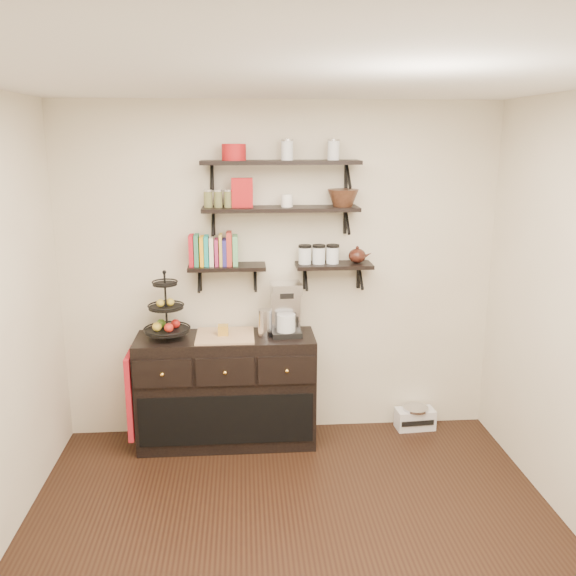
% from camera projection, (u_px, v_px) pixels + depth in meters
% --- Properties ---
extents(floor, '(3.50, 3.50, 0.00)m').
position_uv_depth(floor, '(299.00, 564.00, 3.55)').
color(floor, black).
rests_on(floor, ground).
extents(ceiling, '(3.50, 3.50, 0.02)m').
position_uv_depth(ceiling, '(301.00, 76.00, 2.90)').
color(ceiling, white).
rests_on(ceiling, back_wall).
extents(back_wall, '(3.50, 0.02, 2.70)m').
position_uv_depth(back_wall, '(280.00, 273.00, 4.92)').
color(back_wall, '#ECE5C8').
rests_on(back_wall, ground).
extents(shelf_top, '(1.20, 0.27, 0.23)m').
position_uv_depth(shelf_top, '(281.00, 163.00, 4.58)').
color(shelf_top, black).
rests_on(shelf_top, back_wall).
extents(shelf_mid, '(1.20, 0.27, 0.23)m').
position_uv_depth(shelf_mid, '(281.00, 209.00, 4.66)').
color(shelf_mid, black).
rests_on(shelf_mid, back_wall).
extents(shelf_low_left, '(0.60, 0.25, 0.23)m').
position_uv_depth(shelf_low_left, '(227.00, 268.00, 4.75)').
color(shelf_low_left, black).
rests_on(shelf_low_left, back_wall).
extents(shelf_low_right, '(0.60, 0.25, 0.23)m').
position_uv_depth(shelf_low_right, '(334.00, 266.00, 4.81)').
color(shelf_low_right, black).
rests_on(shelf_low_right, back_wall).
extents(cookbooks, '(0.36, 0.15, 0.26)m').
position_uv_depth(cookbooks, '(215.00, 251.00, 4.71)').
color(cookbooks, red).
rests_on(cookbooks, shelf_low_left).
extents(glass_canisters, '(0.32, 0.10, 0.13)m').
position_uv_depth(glass_canisters, '(319.00, 255.00, 4.78)').
color(glass_canisters, silver).
rests_on(glass_canisters, shelf_low_right).
extents(sideboard, '(1.40, 0.50, 0.92)m').
position_uv_depth(sideboard, '(227.00, 390.00, 4.87)').
color(sideboard, black).
rests_on(sideboard, floor).
extents(fruit_stand, '(0.35, 0.35, 0.51)m').
position_uv_depth(fruit_stand, '(167.00, 316.00, 4.70)').
color(fruit_stand, black).
rests_on(fruit_stand, sideboard).
extents(candle, '(0.08, 0.08, 0.08)m').
position_uv_depth(candle, '(223.00, 330.00, 4.75)').
color(candle, '#AC7E27').
rests_on(candle, sideboard).
extents(coffee_maker, '(0.25, 0.24, 0.43)m').
position_uv_depth(coffee_maker, '(286.00, 310.00, 4.78)').
color(coffee_maker, black).
rests_on(coffee_maker, sideboard).
extents(thermal_carafe, '(0.11, 0.11, 0.22)m').
position_uv_depth(thermal_carafe, '(265.00, 323.00, 4.74)').
color(thermal_carafe, silver).
rests_on(thermal_carafe, sideboard).
extents(apron, '(0.04, 0.29, 0.67)m').
position_uv_depth(apron, '(132.00, 395.00, 4.72)').
color(apron, '#AC1512').
rests_on(apron, sideboard).
extents(radio, '(0.33, 0.23, 0.19)m').
position_uv_depth(radio, '(415.00, 418.00, 5.18)').
color(radio, silver).
rests_on(radio, floor).
extents(recipe_box, '(0.16, 0.06, 0.22)m').
position_uv_depth(recipe_box, '(242.00, 193.00, 4.61)').
color(recipe_box, '#A51215').
rests_on(recipe_box, shelf_mid).
extents(walnut_bowl, '(0.24, 0.24, 0.13)m').
position_uv_depth(walnut_bowl, '(343.00, 198.00, 4.67)').
color(walnut_bowl, black).
rests_on(walnut_bowl, shelf_mid).
extents(ramekins, '(0.09, 0.09, 0.10)m').
position_uv_depth(ramekins, '(287.00, 201.00, 4.65)').
color(ramekins, white).
rests_on(ramekins, shelf_mid).
extents(teapot, '(0.21, 0.18, 0.14)m').
position_uv_depth(teapot, '(357.00, 254.00, 4.80)').
color(teapot, '#32150F').
rests_on(teapot, shelf_low_right).
extents(red_pot, '(0.18, 0.18, 0.12)m').
position_uv_depth(red_pot, '(234.00, 152.00, 4.53)').
color(red_pot, '#A51215').
rests_on(red_pot, shelf_top).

